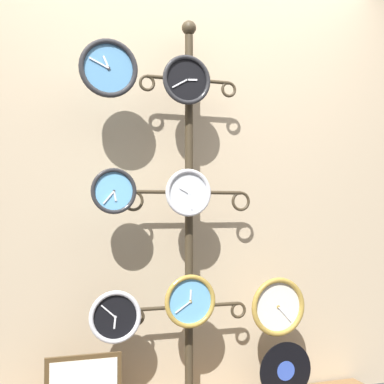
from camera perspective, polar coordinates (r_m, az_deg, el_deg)
shop_wall at (r=2.99m, az=-1.32°, el=4.07°), size 4.40×0.04×2.80m
display_stand at (r=2.84m, az=-0.33°, el=-7.89°), size 0.71×0.35×2.10m
clock_top_left at (r=2.70m, az=-8.91°, el=12.89°), size 0.29×0.04×0.29m
clock_top_center at (r=2.82m, az=-0.60°, el=11.85°), size 0.26×0.04×0.26m
clock_middle_left at (r=2.64m, az=-8.36°, el=0.10°), size 0.23×0.04×0.23m
clock_middle_center at (r=2.74m, az=-0.43°, el=-0.07°), size 0.25×0.04×0.25m
clock_bottom_left at (r=2.69m, az=-8.21°, el=-13.04°), size 0.26×0.04×0.26m
clock_bottom_center at (r=2.77m, az=-0.23°, el=-11.57°), size 0.27×0.04×0.27m
clock_bottom_right at (r=2.97m, az=9.14°, el=-11.98°), size 0.32×0.04×0.32m
vinyl_record at (r=3.10m, az=9.95°, el=-18.26°), size 0.31×0.01×0.31m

